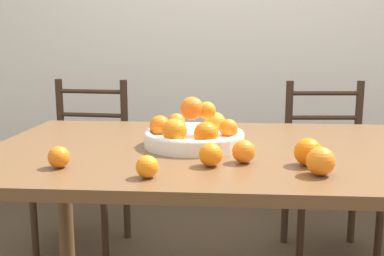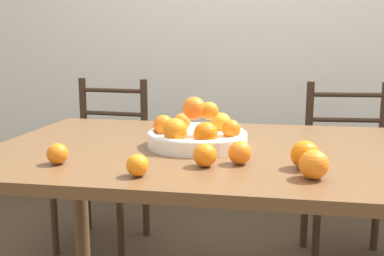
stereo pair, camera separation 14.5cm
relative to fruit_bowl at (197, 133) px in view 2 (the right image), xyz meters
name	(u,v)px [view 2 (the right image)]	position (x,y,z in m)	size (l,w,h in m)	color
wall_back	(255,15)	(0.13, 1.53, 0.49)	(8.00, 0.06, 2.60)	silver
dining_table	(233,174)	(0.13, 0.00, -0.14)	(1.67, 0.98, 0.76)	brown
fruit_bowl	(197,133)	(0.00, 0.00, 0.00)	(0.35, 0.35, 0.18)	white
orange_loose_0	(240,153)	(0.16, -0.21, -0.01)	(0.07, 0.07, 0.07)	orange
orange_loose_1	(205,155)	(0.07, -0.26, -0.01)	(0.07, 0.07, 0.07)	orange
orange_loose_2	(57,154)	(-0.37, -0.30, -0.02)	(0.06, 0.06, 0.06)	orange
orange_loose_3	(137,165)	(-0.10, -0.38, -0.02)	(0.06, 0.06, 0.06)	orange
orange_loose_4	(305,155)	(0.35, -0.23, -0.01)	(0.08, 0.08, 0.08)	orange
orange_loose_5	(314,165)	(0.36, -0.33, -0.01)	(0.08, 0.08, 0.08)	orange
chair_left	(104,165)	(-0.65, 0.79, -0.36)	(0.45, 0.44, 0.92)	#382619
chair_right	(349,177)	(0.65, 0.79, -0.36)	(0.45, 0.43, 0.92)	#382619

